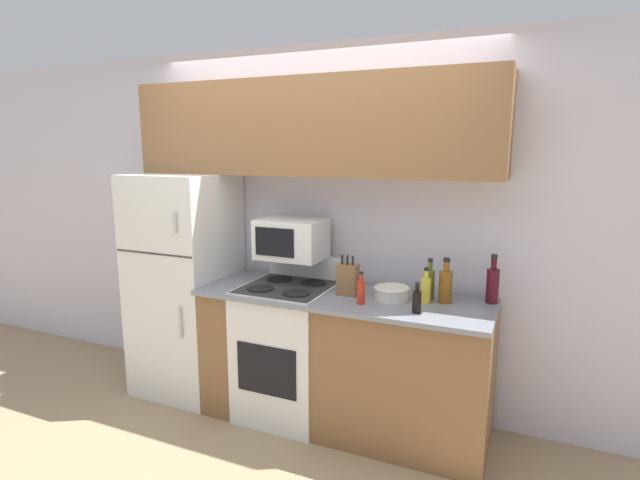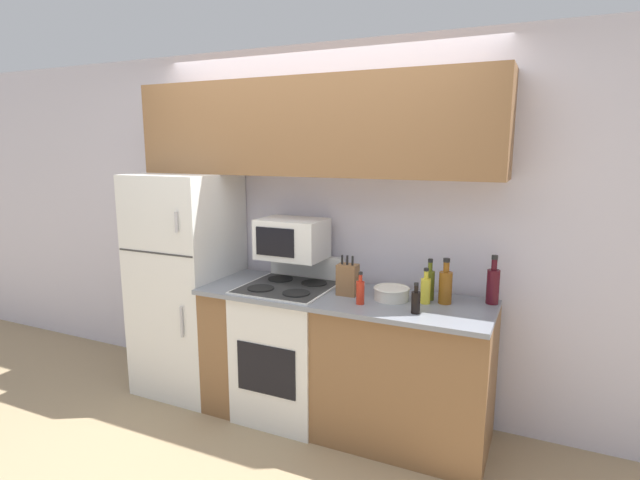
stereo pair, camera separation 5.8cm
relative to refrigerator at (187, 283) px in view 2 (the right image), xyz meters
name	(u,v)px [view 2 (the right image)]	position (x,y,z in m)	size (l,w,h in m)	color
ground_plane	(277,434)	(0.95, -0.32, -0.83)	(12.00, 12.00, 0.00)	tan
wall_back	(320,227)	(0.95, 0.36, 0.45)	(8.00, 0.05, 2.55)	silver
lower_cabinets	(342,360)	(1.29, -0.02, -0.37)	(1.90, 0.65, 0.91)	brown
refrigerator	(187,283)	(0.00, 0.00, 0.00)	(0.67, 0.67, 1.66)	white
upper_cabinets	(308,128)	(0.95, 0.16, 1.15)	(2.57, 0.34, 0.64)	brown
stove	(289,348)	(0.89, -0.03, -0.35)	(0.59, 0.63, 1.08)	white
microwave	(292,239)	(0.85, 0.10, 0.40)	(0.45, 0.33, 0.27)	white
knife_block	(348,279)	(1.32, -0.02, 0.19)	(0.13, 0.10, 0.26)	brown
bowl	(391,293)	(1.61, 0.00, 0.13)	(0.22, 0.22, 0.08)	silver
bottle_hot_sauce	(360,291)	(1.46, -0.16, 0.16)	(0.05, 0.05, 0.20)	red
bottle_cooking_spray	(426,290)	(1.81, 0.02, 0.17)	(0.06, 0.06, 0.22)	gold
bottle_wine_red	(493,285)	(2.18, 0.18, 0.20)	(0.08, 0.08, 0.30)	#470F19
bottle_whiskey	(445,286)	(1.92, 0.07, 0.19)	(0.08, 0.08, 0.28)	brown
bottle_soy_sauce	(416,301)	(1.81, -0.19, 0.15)	(0.05, 0.05, 0.18)	black
bottle_olive_oil	(430,284)	(1.82, 0.10, 0.18)	(0.06, 0.06, 0.26)	#5B6619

